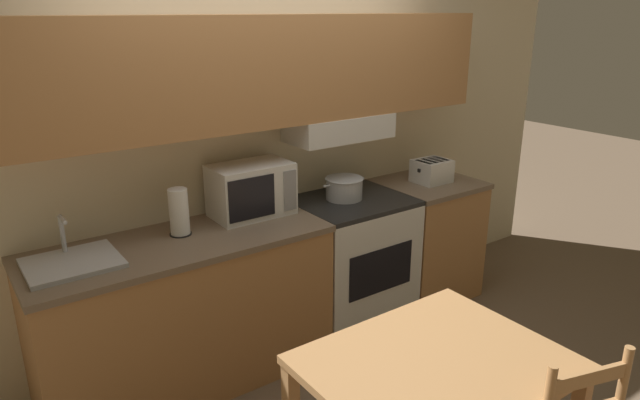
# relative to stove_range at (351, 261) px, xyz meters

# --- Properties ---
(ground_plane) EXTENTS (16.00, 16.00, 0.00)m
(ground_plane) POSITION_rel_stove_range_xyz_m (-0.49, 0.31, -0.45)
(ground_plane) COLOR brown
(wall_back) EXTENTS (5.47, 0.38, 2.55)m
(wall_back) POSITION_rel_stove_range_xyz_m (-0.47, 0.25, 1.05)
(wall_back) COLOR beige
(wall_back) RESTS_ON ground_plane
(lower_counter_main) EXTENTS (1.66, 0.64, 0.89)m
(lower_counter_main) POSITION_rel_stove_range_xyz_m (-1.20, -0.00, 0.00)
(lower_counter_main) COLOR #B27A47
(lower_counter_main) RESTS_ON ground_plane
(lower_counter_right_stub) EXTENTS (0.68, 0.64, 0.89)m
(lower_counter_right_stub) POSITION_rel_stove_range_xyz_m (0.72, -0.00, 0.00)
(lower_counter_right_stub) COLOR #B27A47
(lower_counter_right_stub) RESTS_ON ground_plane
(stove_range) EXTENTS (0.74, 0.63, 0.89)m
(stove_range) POSITION_rel_stove_range_xyz_m (0.00, 0.00, 0.00)
(stove_range) COLOR silver
(stove_range) RESTS_ON ground_plane
(cooking_pot) EXTENTS (0.33, 0.26, 0.14)m
(cooking_pot) POSITION_rel_stove_range_xyz_m (-0.03, 0.04, 0.52)
(cooking_pot) COLOR #B7BABF
(cooking_pot) RESTS_ON stove_range
(microwave) EXTENTS (0.48, 0.30, 0.32)m
(microwave) POSITION_rel_stove_range_xyz_m (-0.68, 0.13, 0.61)
(microwave) COLOR silver
(microwave) RESTS_ON lower_counter_main
(toaster) EXTENTS (0.26, 0.22, 0.16)m
(toaster) POSITION_rel_stove_range_xyz_m (0.72, -0.02, 0.53)
(toaster) COLOR silver
(toaster) RESTS_ON lower_counter_right_stub
(sink_basin) EXTENTS (0.44, 0.38, 0.23)m
(sink_basin) POSITION_rel_stove_range_xyz_m (-1.76, 0.00, 0.46)
(sink_basin) COLOR #B7BABF
(sink_basin) RESTS_ON lower_counter_main
(paper_towel_roll) EXTENTS (0.12, 0.12, 0.27)m
(paper_towel_roll) POSITION_rel_stove_range_xyz_m (-1.16, 0.08, 0.58)
(paper_towel_roll) COLOR black
(paper_towel_roll) RESTS_ON lower_counter_main
(dining_table) EXTENTS (0.99, 0.79, 0.78)m
(dining_table) POSITION_rel_stove_range_xyz_m (-0.75, -1.49, 0.22)
(dining_table) COLOR #B27F4C
(dining_table) RESTS_ON ground_plane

